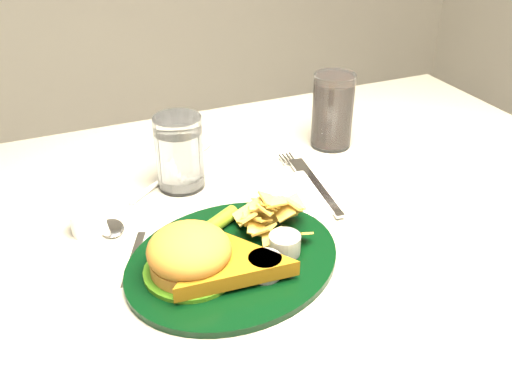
% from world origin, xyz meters
% --- Properties ---
extents(dinner_plate, '(0.34, 0.31, 0.06)m').
position_xyz_m(dinner_plate, '(-0.05, -0.07, 0.78)').
color(dinner_plate, black).
rests_on(dinner_plate, table).
extents(water_glass, '(0.09, 0.09, 0.11)m').
position_xyz_m(water_glass, '(-0.06, 0.14, 0.81)').
color(water_glass, white).
rests_on(water_glass, table).
extents(cola_glass, '(0.08, 0.08, 0.13)m').
position_xyz_m(cola_glass, '(0.22, 0.17, 0.81)').
color(cola_glass, black).
rests_on(cola_glass, table).
extents(fork_napkin, '(0.15, 0.19, 0.01)m').
position_xyz_m(fork_napkin, '(0.12, 0.04, 0.76)').
color(fork_napkin, white).
rests_on(fork_napkin, table).
extents(spoon, '(0.10, 0.16, 0.01)m').
position_xyz_m(spoon, '(-0.16, -0.01, 0.76)').
color(spoon, silver).
rests_on(spoon, table).
extents(ramekin, '(0.05, 0.05, 0.03)m').
position_xyz_m(ramekin, '(-0.20, 0.07, 0.77)').
color(ramekin, white).
rests_on(ramekin, table).
extents(wrapped_straw, '(0.22, 0.20, 0.01)m').
position_xyz_m(wrapped_straw, '(-0.06, 0.18, 0.75)').
color(wrapped_straw, silver).
rests_on(wrapped_straw, table).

